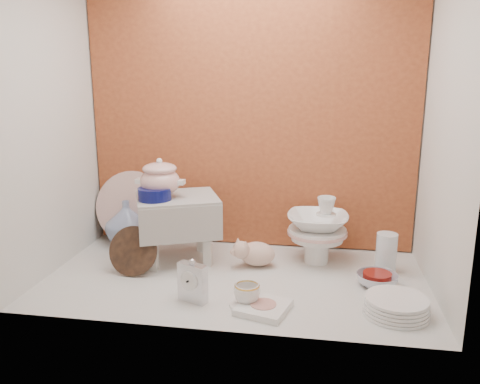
{
  "coord_description": "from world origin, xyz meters",
  "views": [
    {
      "loc": [
        0.37,
        -2.14,
        0.96
      ],
      "look_at": [
        0.02,
        0.02,
        0.42
      ],
      "focal_mm": 36.41,
      "sensor_mm": 36.0,
      "label": 1
    }
  ],
  "objects_px": {
    "mantel_clock": "(193,281)",
    "crystal_bowl": "(377,280)",
    "gold_rim_teacup": "(247,294)",
    "dinner_plate_stack": "(396,306)",
    "soup_tureen": "(160,178)",
    "plush_pig": "(257,253)",
    "blue_white_vase": "(127,223)",
    "porcelain_tower": "(317,230)",
    "step_stool": "(178,228)",
    "floral_platter": "(132,207)"
  },
  "relations": [
    {
      "from": "blue_white_vase",
      "to": "plush_pig",
      "type": "distance_m",
      "value": 0.81
    },
    {
      "from": "plush_pig",
      "to": "gold_rim_teacup",
      "type": "xyz_separation_m",
      "value": [
        0.01,
        -0.44,
        -0.01
      ]
    },
    {
      "from": "plush_pig",
      "to": "porcelain_tower",
      "type": "relative_size",
      "value": 0.65
    },
    {
      "from": "floral_platter",
      "to": "porcelain_tower",
      "type": "distance_m",
      "value": 1.08
    },
    {
      "from": "mantel_clock",
      "to": "dinner_plate_stack",
      "type": "relative_size",
      "value": 0.71
    },
    {
      "from": "step_stool",
      "to": "dinner_plate_stack",
      "type": "xyz_separation_m",
      "value": [
        1.04,
        -0.43,
        -0.14
      ]
    },
    {
      "from": "blue_white_vase",
      "to": "mantel_clock",
      "type": "distance_m",
      "value": 0.85
    },
    {
      "from": "gold_rim_teacup",
      "to": "dinner_plate_stack",
      "type": "distance_m",
      "value": 0.61
    },
    {
      "from": "mantel_clock",
      "to": "soup_tureen",
      "type": "bearing_deg",
      "value": 145.18
    },
    {
      "from": "blue_white_vase",
      "to": "mantel_clock",
      "type": "xyz_separation_m",
      "value": [
        0.56,
        -0.64,
        -0.03
      ]
    },
    {
      "from": "plush_pig",
      "to": "gold_rim_teacup",
      "type": "distance_m",
      "value": 0.44
    },
    {
      "from": "crystal_bowl",
      "to": "floral_platter",
      "type": "bearing_deg",
      "value": 162.8
    },
    {
      "from": "dinner_plate_stack",
      "to": "crystal_bowl",
      "type": "distance_m",
      "value": 0.27
    },
    {
      "from": "plush_pig",
      "to": "crystal_bowl",
      "type": "xyz_separation_m",
      "value": [
        0.58,
        -0.15,
        -0.04
      ]
    },
    {
      "from": "step_stool",
      "to": "porcelain_tower",
      "type": "xyz_separation_m",
      "value": [
        0.71,
        0.09,
        0.0
      ]
    },
    {
      "from": "porcelain_tower",
      "to": "mantel_clock",
      "type": "bearing_deg",
      "value": -133.8
    },
    {
      "from": "blue_white_vase",
      "to": "dinner_plate_stack",
      "type": "bearing_deg",
      "value": -23.99
    },
    {
      "from": "crystal_bowl",
      "to": "soup_tureen",
      "type": "bearing_deg",
      "value": 172.58
    },
    {
      "from": "plush_pig",
      "to": "soup_tureen",
      "type": "bearing_deg",
      "value": 175.71
    },
    {
      "from": "plush_pig",
      "to": "floral_platter",
      "type": "bearing_deg",
      "value": 155.54
    },
    {
      "from": "step_stool",
      "to": "dinner_plate_stack",
      "type": "distance_m",
      "value": 1.14
    },
    {
      "from": "step_stool",
      "to": "gold_rim_teacup",
      "type": "height_order",
      "value": "step_stool"
    },
    {
      "from": "soup_tureen",
      "to": "porcelain_tower",
      "type": "distance_m",
      "value": 0.84
    },
    {
      "from": "gold_rim_teacup",
      "to": "porcelain_tower",
      "type": "bearing_deg",
      "value": 62.43
    },
    {
      "from": "plush_pig",
      "to": "dinner_plate_stack",
      "type": "height_order",
      "value": "plush_pig"
    },
    {
      "from": "floral_platter",
      "to": "gold_rim_teacup",
      "type": "height_order",
      "value": "floral_platter"
    },
    {
      "from": "step_stool",
      "to": "floral_platter",
      "type": "relative_size",
      "value": 0.97
    },
    {
      "from": "gold_rim_teacup",
      "to": "crystal_bowl",
      "type": "bearing_deg",
      "value": 27.17
    },
    {
      "from": "mantel_clock",
      "to": "crystal_bowl",
      "type": "relative_size",
      "value": 1.01
    },
    {
      "from": "soup_tureen",
      "to": "porcelain_tower",
      "type": "xyz_separation_m",
      "value": [
        0.79,
        0.11,
        -0.27
      ]
    },
    {
      "from": "soup_tureen",
      "to": "gold_rim_teacup",
      "type": "height_order",
      "value": "soup_tureen"
    },
    {
      "from": "dinner_plate_stack",
      "to": "porcelain_tower",
      "type": "relative_size",
      "value": 0.76
    },
    {
      "from": "mantel_clock",
      "to": "crystal_bowl",
      "type": "xyz_separation_m",
      "value": [
        0.8,
        0.29,
        -0.07
      ]
    },
    {
      "from": "gold_rim_teacup",
      "to": "plush_pig",
      "type": "bearing_deg",
      "value": 91.75
    },
    {
      "from": "soup_tureen",
      "to": "porcelain_tower",
      "type": "height_order",
      "value": "soup_tureen"
    },
    {
      "from": "crystal_bowl",
      "to": "step_stool",
      "type": "bearing_deg",
      "value": 170.49
    },
    {
      "from": "floral_platter",
      "to": "dinner_plate_stack",
      "type": "bearing_deg",
      "value": -26.16
    },
    {
      "from": "step_stool",
      "to": "mantel_clock",
      "type": "relative_size",
      "value": 2.11
    },
    {
      "from": "crystal_bowl",
      "to": "dinner_plate_stack",
      "type": "bearing_deg",
      "value": -79.95
    },
    {
      "from": "mantel_clock",
      "to": "porcelain_tower",
      "type": "relative_size",
      "value": 0.54
    },
    {
      "from": "step_stool",
      "to": "plush_pig",
      "type": "distance_m",
      "value": 0.43
    },
    {
      "from": "step_stool",
      "to": "plush_pig",
      "type": "height_order",
      "value": "step_stool"
    },
    {
      "from": "blue_white_vase",
      "to": "porcelain_tower",
      "type": "relative_size",
      "value": 0.72
    },
    {
      "from": "gold_rim_teacup",
      "to": "step_stool",
      "type": "bearing_deg",
      "value": 133.48
    },
    {
      "from": "dinner_plate_stack",
      "to": "step_stool",
      "type": "bearing_deg",
      "value": 157.39
    },
    {
      "from": "plush_pig",
      "to": "crystal_bowl",
      "type": "distance_m",
      "value": 0.6
    },
    {
      "from": "soup_tureen",
      "to": "floral_platter",
      "type": "bearing_deg",
      "value": 134.56
    },
    {
      "from": "crystal_bowl",
      "to": "gold_rim_teacup",
      "type": "bearing_deg",
      "value": -152.83
    },
    {
      "from": "dinner_plate_stack",
      "to": "porcelain_tower",
      "type": "xyz_separation_m",
      "value": [
        -0.33,
        0.52,
        0.14
      ]
    },
    {
      "from": "soup_tureen",
      "to": "mantel_clock",
      "type": "height_order",
      "value": "soup_tureen"
    }
  ]
}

